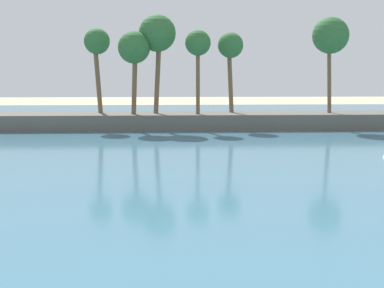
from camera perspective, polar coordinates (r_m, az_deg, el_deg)
sea at (r=53.90m, az=-1.53°, el=0.83°), size 220.00×93.08×0.06m
palm_headland at (r=60.11m, az=-2.40°, el=4.56°), size 111.77×6.03×12.93m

